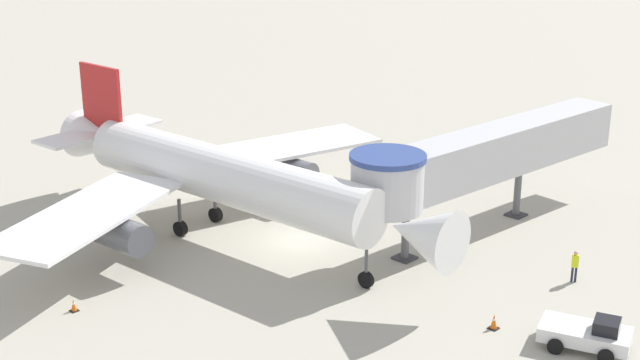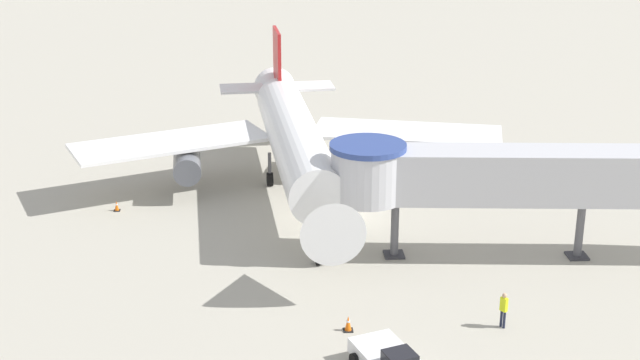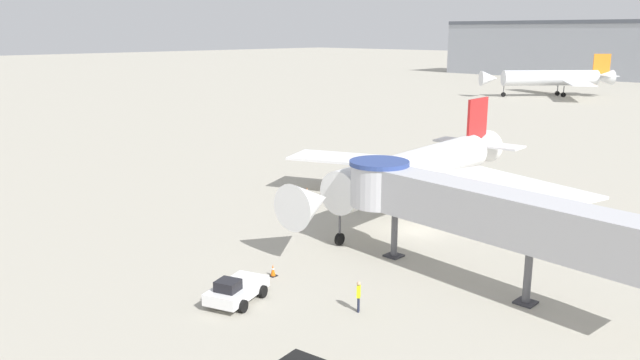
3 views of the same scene
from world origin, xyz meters
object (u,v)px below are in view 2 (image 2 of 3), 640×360
(main_airplane, at_px, (294,139))
(jet_bridge, at_px, (503,175))
(traffic_cone_port_wing, at_px, (117,206))
(ground_crew_marshaller, at_px, (504,308))
(traffic_cone_near_nose, at_px, (348,324))
(traffic_cone_starboard_wing, at_px, (468,187))

(main_airplane, distance_m, jet_bridge, 14.99)
(traffic_cone_port_wing, height_order, ground_crew_marshaller, ground_crew_marshaller)
(main_airplane, height_order, traffic_cone_near_nose, main_airplane)
(jet_bridge, height_order, traffic_cone_near_nose, jet_bridge)
(jet_bridge, xyz_separation_m, ground_crew_marshaller, (-1.74, -7.78, -3.74))
(traffic_cone_near_nose, height_order, ground_crew_marshaller, ground_crew_marshaller)
(traffic_cone_near_nose, bearing_deg, jet_bridge, 40.43)
(jet_bridge, bearing_deg, traffic_cone_starboard_wing, 91.32)
(main_airplane, bearing_deg, ground_crew_marshaller, -68.21)
(traffic_cone_near_nose, height_order, traffic_cone_port_wing, traffic_cone_near_nose)
(traffic_cone_near_nose, bearing_deg, traffic_cone_port_wing, 129.25)
(traffic_cone_starboard_wing, bearing_deg, traffic_cone_port_wing, -175.05)
(ground_crew_marshaller, bearing_deg, main_airplane, -8.04)
(main_airplane, distance_m, traffic_cone_port_wing, 11.87)
(jet_bridge, relative_size, traffic_cone_near_nose, 28.13)
(ground_crew_marshaller, bearing_deg, jet_bridge, -46.96)
(main_airplane, bearing_deg, traffic_cone_near_nose, -88.87)
(traffic_cone_port_wing, relative_size, traffic_cone_starboard_wing, 0.99)
(jet_bridge, xyz_separation_m, traffic_cone_port_wing, (-21.87, 8.19, -4.45))
(traffic_cone_port_wing, bearing_deg, traffic_cone_near_nose, -50.75)
(traffic_cone_port_wing, bearing_deg, jet_bridge, -20.53)
(traffic_cone_starboard_wing, bearing_deg, traffic_cone_near_nose, -118.31)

